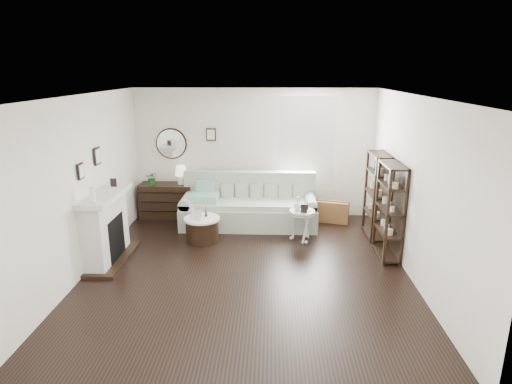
{
  "coord_description": "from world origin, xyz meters",
  "views": [
    {
      "loc": [
        0.38,
        -6.14,
        3.06
      ],
      "look_at": [
        0.11,
        0.8,
        1.06
      ],
      "focal_mm": 30.0,
      "sensor_mm": 36.0,
      "label": 1
    }
  ],
  "objects_px": {
    "dresser": "(167,201)",
    "pedestal_table": "(302,213)",
    "drum_table": "(202,229)",
    "sofa": "(249,208)"
  },
  "relations": [
    {
      "from": "dresser",
      "to": "pedestal_table",
      "type": "distance_m",
      "value": 3.03
    },
    {
      "from": "sofa",
      "to": "drum_table",
      "type": "relative_size",
      "value": 4.12
    },
    {
      "from": "dresser",
      "to": "drum_table",
      "type": "relative_size",
      "value": 1.69
    },
    {
      "from": "sofa",
      "to": "dresser",
      "type": "bearing_deg",
      "value": 167.64
    },
    {
      "from": "dresser",
      "to": "pedestal_table",
      "type": "relative_size",
      "value": 1.91
    },
    {
      "from": "dresser",
      "to": "drum_table",
      "type": "bearing_deg",
      "value": -53.7
    },
    {
      "from": "sofa",
      "to": "drum_table",
      "type": "distance_m",
      "value": 1.22
    },
    {
      "from": "sofa",
      "to": "pedestal_table",
      "type": "xyz_separation_m",
      "value": [
        1.02,
        -0.8,
        0.18
      ]
    },
    {
      "from": "sofa",
      "to": "pedestal_table",
      "type": "distance_m",
      "value": 1.31
    },
    {
      "from": "pedestal_table",
      "to": "drum_table",
      "type": "bearing_deg",
      "value": -176.57
    }
  ]
}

